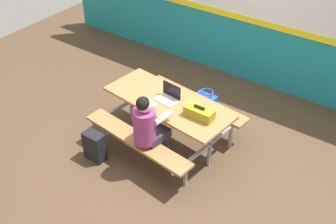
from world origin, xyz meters
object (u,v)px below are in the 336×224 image
student_nearer (149,126)px  backpack_dark (95,146)px  laptop_silver (168,97)px  tote_bag_bright (206,104)px  picnic_table_main (168,111)px  toolbox_grey (199,113)px

student_nearer → backpack_dark: size_ratio=2.74×
laptop_silver → tote_bag_bright: size_ratio=0.80×
student_nearer → tote_bag_bright: (-0.01, 1.51, -0.51)m
picnic_table_main → tote_bag_bright: picnic_table_main is taller
backpack_dark → tote_bag_bright: bearing=68.3°
laptop_silver → backpack_dark: (-0.61, -0.92, -0.57)m
student_nearer → toolbox_grey: 0.69m
student_nearer → laptop_silver: student_nearer is taller
student_nearer → tote_bag_bright: bearing=90.2°
laptop_silver → backpack_dark: size_ratio=0.78×
picnic_table_main → student_nearer: 0.59m
backpack_dark → tote_bag_bright: backpack_dark is taller
picnic_table_main → backpack_dark: bearing=-125.6°
toolbox_grey → tote_bag_bright: 1.26m
picnic_table_main → laptop_silver: bearing=116.4°
student_nearer → backpack_dark: 0.93m
student_nearer → laptop_silver: 0.63m
laptop_silver → tote_bag_bright: bearing=82.9°
student_nearer → toolbox_grey: bearing=48.5°
toolbox_grey → tote_bag_bright: size_ratio=0.93×
student_nearer → toolbox_grey: student_nearer is taller
picnic_table_main → tote_bag_bright: size_ratio=4.55×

